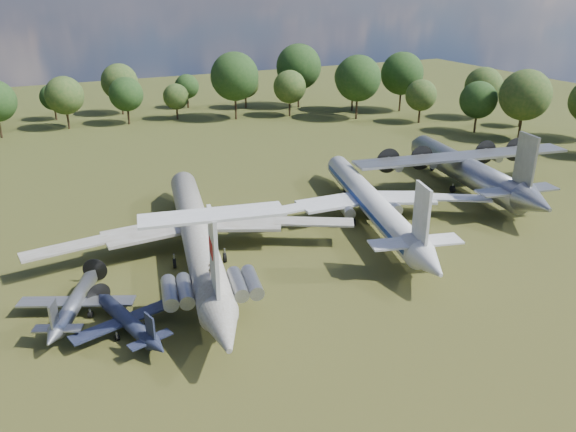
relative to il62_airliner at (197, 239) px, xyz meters
name	(u,v)px	position (x,y,z in m)	size (l,w,h in m)	color
ground	(246,263)	(4.95, -3.94, -2.60)	(300.00, 300.00, 0.00)	#293F15
il62_airliner	(197,239)	(0.00, 0.00, 0.00)	(40.80, 53.04, 5.20)	silver
tu104_jet	(371,206)	(25.72, 0.48, -0.20)	(36.05, 48.06, 4.81)	silver
an12_transport	(465,173)	(47.45, 5.72, 0.17)	(37.75, 42.19, 5.55)	gray
small_prop_west	(128,324)	(-10.96, -13.11, -1.51)	(10.96, 14.94, 2.19)	black
small_prop_northwest	(75,306)	(-15.30, -7.65, -1.41)	(11.87, 16.19, 2.37)	#9DA0A4
person_on_il62	(211,268)	(-2.62, -14.33, 3.38)	(0.56, 0.37, 1.55)	olive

